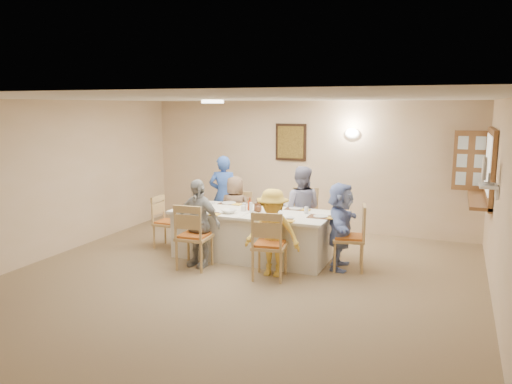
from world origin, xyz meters
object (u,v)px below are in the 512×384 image
at_px(diner_front_right, 273,233).
at_px(caregiver, 224,195).
at_px(serving_hatch, 490,167).
at_px(diner_right_end, 340,226).
at_px(dining_table, 252,234).
at_px(diner_back_left, 235,210).
at_px(chair_back_left, 238,217).
at_px(chair_right_end, 349,237).
at_px(chair_front_left, 194,235).
at_px(diner_back_right, 301,209).
at_px(desk_fan, 487,174).
at_px(diner_front_left, 198,223).
at_px(chair_left_end, 168,222).
at_px(chair_back_right, 303,219).
at_px(condiment_ketchup, 250,204).
at_px(chair_front_right, 270,244).

height_order(diner_front_right, caregiver, caregiver).
xyz_separation_m(serving_hatch, diner_right_end, (-2.01, -1.12, -0.85)).
bearing_deg(diner_right_end, caregiver, 58.92).
distance_m(dining_table, diner_back_left, 0.93).
relative_size(chair_back_left, chair_right_end, 0.90).
xyz_separation_m(dining_table, caregiver, (-1.05, 1.15, 0.37)).
xyz_separation_m(chair_front_left, diner_front_right, (1.20, 0.12, 0.13)).
xyz_separation_m(diner_back_right, diner_right_end, (0.82, -0.68, -0.06)).
xyz_separation_m(chair_right_end, caregiver, (-2.60, 1.15, 0.26)).
xyz_separation_m(diner_back_left, diner_right_end, (2.02, -0.68, 0.05)).
relative_size(desk_fan, caregiver, 0.20).
distance_m(serving_hatch, chair_front_left, 4.58).
relative_size(diner_back_right, diner_front_right, 1.13).
bearing_deg(caregiver, dining_table, 116.92).
bearing_deg(serving_hatch, diner_front_left, -155.98).
bearing_deg(diner_right_end, desk_fan, -103.09).
bearing_deg(chair_back_left, chair_left_end, -141.60).
distance_m(chair_back_right, diner_front_left, 1.91).
relative_size(diner_front_left, caregiver, 0.89).
bearing_deg(chair_back_left, chair_front_left, -91.70).
relative_size(serving_hatch, chair_front_left, 1.50).
bearing_deg(chair_front_left, diner_back_right, -132.90).
bearing_deg(diner_front_left, desk_fan, 14.41).
distance_m(desk_fan, chair_back_right, 3.09).
height_order(chair_right_end, diner_right_end, diner_right_end).
bearing_deg(diner_back_left, caregiver, -52.65).
bearing_deg(condiment_ketchup, serving_hatch, 17.22).
bearing_deg(diner_front_left, chair_front_left, -82.09).
height_order(chair_left_end, caregiver, caregiver).
distance_m(chair_right_end, diner_back_right, 1.19).
distance_m(desk_fan, diner_back_left, 4.14).
xyz_separation_m(caregiver, condiment_ketchup, (1.00, -1.11, 0.12)).
bearing_deg(chair_back_right, diner_back_left, -179.15).
distance_m(chair_front_left, diner_right_end, 2.18).
bearing_deg(chair_front_left, chair_back_left, -93.87).
xyz_separation_m(dining_table, chair_left_end, (-1.55, 0.00, 0.07)).
bearing_deg(desk_fan, chair_front_left, -171.77).
bearing_deg(chair_front_right, caregiver, -58.44).
bearing_deg(chair_right_end, serving_hatch, 108.71).
xyz_separation_m(chair_right_end, diner_front_left, (-2.15, -0.68, 0.17)).
xyz_separation_m(serving_hatch, chair_front_left, (-4.03, -1.92, -1.00)).
relative_size(chair_front_left, diner_front_left, 0.75).
relative_size(chair_front_right, diner_right_end, 0.76).
distance_m(chair_back_right, chair_right_end, 1.24).
xyz_separation_m(desk_fan, dining_table, (-3.32, 0.23, -1.17)).
bearing_deg(chair_front_left, diner_front_left, -93.87).
height_order(chair_front_right, diner_right_end, diner_right_end).
distance_m(caregiver, condiment_ketchup, 1.50).
bearing_deg(chair_front_left, chair_front_right, 176.13).
relative_size(chair_front_left, diner_front_right, 0.80).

